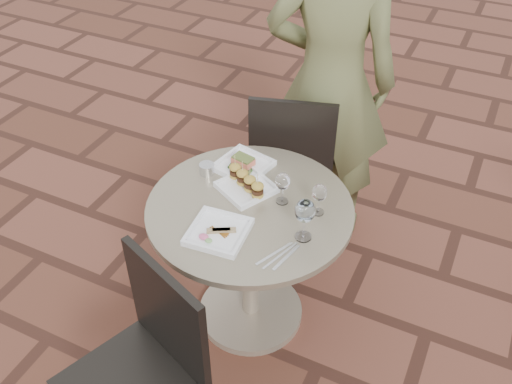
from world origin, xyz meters
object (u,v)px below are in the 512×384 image
at_px(cafe_table, 250,246).
at_px(chair_far, 293,153).
at_px(plate_sliders, 246,183).
at_px(plate_tuna, 218,232).
at_px(chair_near, 148,356).
at_px(diner, 330,83).
at_px(plate_salmon, 243,165).

relative_size(cafe_table, chair_far, 0.97).
distance_m(cafe_table, plate_sliders, 0.30).
bearing_deg(cafe_table, chair_far, 96.19).
height_order(chair_far, plate_sliders, chair_far).
bearing_deg(chair_far, plate_tuna, 76.18).
relative_size(chair_near, plate_sliders, 3.22).
xyz_separation_m(cafe_table, plate_sliders, (-0.06, 0.10, 0.28)).
height_order(diner, plate_salmon, diner).
bearing_deg(plate_salmon, plate_tuna, -76.22).
relative_size(cafe_table, plate_sliders, 3.11).
relative_size(plate_salmon, plate_tuna, 1.06).
relative_size(cafe_table, diner, 0.49).
height_order(cafe_table, chair_far, chair_far).
bearing_deg(plate_tuna, plate_salmon, 103.78).
height_order(diner, plate_sliders, diner).
bearing_deg(plate_sliders, diner, 81.48).
bearing_deg(plate_salmon, diner, 72.13).
distance_m(chair_far, chair_near, 1.40).
bearing_deg(chair_far, plate_salmon, 64.42).
relative_size(chair_near, plate_tuna, 3.72).
distance_m(chair_far, diner, 0.42).
bearing_deg(plate_salmon, chair_near, -84.90).
xyz_separation_m(chair_near, plate_tuna, (0.02, 0.51, 0.19)).
distance_m(chair_near, plate_sliders, 0.85).
bearing_deg(plate_sliders, chair_near, -89.89).
bearing_deg(chair_near, chair_far, 111.94).
relative_size(chair_far, plate_tuna, 3.72).
bearing_deg(diner, plate_sliders, 68.75).
bearing_deg(cafe_table, plate_salmon, 122.56).
bearing_deg(chair_near, plate_sliders, 111.61).
bearing_deg(plate_tuna, cafe_table, 79.64).
xyz_separation_m(chair_near, diner, (0.11, 1.56, 0.37)).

